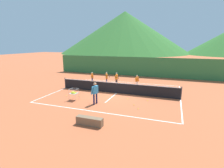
# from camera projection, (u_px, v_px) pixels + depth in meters

# --- Properties ---
(ground_plane) EXTENTS (120.00, 120.00, 0.00)m
(ground_plane) POSITION_uv_depth(u_px,v_px,m) (117.00, 93.00, 15.44)
(ground_plane) COLOR #B25633
(line_baseline_near) EXTENTS (10.72, 0.08, 0.01)m
(line_baseline_near) POSITION_uv_depth(u_px,v_px,m) (95.00, 111.00, 11.27)
(line_baseline_near) COLOR white
(line_baseline_near) RESTS_ON ground
(line_baseline_far) EXTENTS (10.72, 0.08, 0.01)m
(line_baseline_far) POSITION_uv_depth(u_px,v_px,m) (129.00, 82.00, 19.68)
(line_baseline_far) COLOR white
(line_baseline_far) RESTS_ON ground
(line_sideline_west) EXTENTS (0.08, 9.18, 0.01)m
(line_sideline_west) POSITION_uv_depth(u_px,v_px,m) (66.00, 88.00, 17.20)
(line_sideline_west) COLOR white
(line_sideline_west) RESTS_ON ground
(line_sideline_east) EXTENTS (0.08, 9.18, 0.01)m
(line_sideline_east) POSITION_uv_depth(u_px,v_px,m) (181.00, 99.00, 13.68)
(line_sideline_east) COLOR white
(line_sideline_east) RESTS_ON ground
(line_service_center) EXTENTS (0.08, 5.43, 0.01)m
(line_service_center) POSITION_uv_depth(u_px,v_px,m) (117.00, 93.00, 15.44)
(line_service_center) COLOR white
(line_service_center) RESTS_ON ground
(tennis_net) EXTENTS (10.81, 0.08, 1.05)m
(tennis_net) POSITION_uv_depth(u_px,v_px,m) (117.00, 88.00, 15.33)
(tennis_net) COLOR #333338
(tennis_net) RESTS_ON ground
(instructor) EXTENTS (0.44, 0.80, 1.62)m
(instructor) POSITION_uv_depth(u_px,v_px,m) (95.00, 91.00, 12.47)
(instructor) COLOR #191E4C
(instructor) RESTS_ON ground
(student_0) EXTENTS (0.42, 0.48, 1.25)m
(student_0) POSITION_uv_depth(u_px,v_px,m) (92.00, 77.00, 19.19)
(student_0) COLOR navy
(student_0) RESTS_ON ground
(student_1) EXTENTS (0.61, 0.55, 1.33)m
(student_1) POSITION_uv_depth(u_px,v_px,m) (107.00, 77.00, 18.60)
(student_1) COLOR navy
(student_1) RESTS_ON ground
(student_2) EXTENTS (0.41, 0.67, 1.33)m
(student_2) POSITION_uv_depth(u_px,v_px,m) (117.00, 78.00, 18.31)
(student_2) COLOR black
(student_2) RESTS_ON ground
(student_3) EXTENTS (0.36, 0.50, 1.25)m
(student_3) POSITION_uv_depth(u_px,v_px,m) (137.00, 80.00, 17.35)
(student_3) COLOR silver
(student_3) RESTS_ON ground
(ball_cart) EXTENTS (0.58, 0.58, 0.90)m
(ball_cart) POSITION_uv_depth(u_px,v_px,m) (74.00, 93.00, 13.43)
(ball_cart) COLOR #B7B7BC
(ball_cart) RESTS_ON ground
(tennis_ball_0) EXTENTS (0.07, 0.07, 0.07)m
(tennis_ball_0) POSITION_uv_depth(u_px,v_px,m) (128.00, 99.00, 13.77)
(tennis_ball_0) COLOR yellow
(tennis_ball_0) RESTS_ON ground
(tennis_ball_1) EXTENTS (0.07, 0.07, 0.07)m
(tennis_ball_1) POSITION_uv_depth(u_px,v_px,m) (66.00, 96.00, 14.56)
(tennis_ball_1) COLOR yellow
(tennis_ball_1) RESTS_ON ground
(tennis_ball_2) EXTENTS (0.07, 0.07, 0.07)m
(tennis_ball_2) POSITION_uv_depth(u_px,v_px,m) (79.00, 96.00, 14.54)
(tennis_ball_2) COLOR yellow
(tennis_ball_2) RESTS_ON ground
(tennis_ball_3) EXTENTS (0.07, 0.07, 0.07)m
(tennis_ball_3) POSITION_uv_depth(u_px,v_px,m) (138.00, 109.00, 11.67)
(tennis_ball_3) COLOR yellow
(tennis_ball_3) RESTS_ON ground
(tennis_ball_4) EXTENTS (0.07, 0.07, 0.07)m
(tennis_ball_4) POSITION_uv_depth(u_px,v_px,m) (148.00, 101.00, 13.32)
(tennis_ball_4) COLOR yellow
(tennis_ball_4) RESTS_ON ground
(tennis_ball_5) EXTENTS (0.07, 0.07, 0.07)m
(tennis_ball_5) POSITION_uv_depth(u_px,v_px,m) (134.00, 105.00, 12.38)
(tennis_ball_5) COLOR yellow
(tennis_ball_5) RESTS_ON ground
(windscreen_fence) EXTENTS (23.57, 0.08, 2.58)m
(windscreen_fence) POSITION_uv_depth(u_px,v_px,m) (137.00, 67.00, 23.26)
(windscreen_fence) COLOR #33753D
(windscreen_fence) RESTS_ON ground
(courtside_bench) EXTENTS (1.50, 0.36, 0.46)m
(courtside_bench) POSITION_uv_depth(u_px,v_px,m) (90.00, 121.00, 9.34)
(courtside_bench) COLOR brown
(courtside_bench) RESTS_ON ground
(hill_1) EXTENTS (58.24, 58.24, 18.61)m
(hill_1) POSITION_uv_depth(u_px,v_px,m) (125.00, 33.00, 80.16)
(hill_1) COLOR #2D6628
(hill_1) RESTS_ON ground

